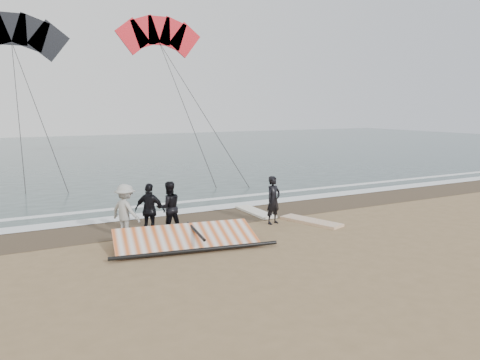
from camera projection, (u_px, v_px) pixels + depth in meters
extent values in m
plane|color=#8C704C|center=(279.00, 248.00, 13.76)|extent=(120.00, 120.00, 0.00)
cube|color=#233838|center=(81.00, 153.00, 42.49)|extent=(120.00, 54.00, 0.02)
cube|color=#4C3D2B|center=(214.00, 217.00, 17.67)|extent=(120.00, 2.80, 0.01)
cube|color=white|center=(199.00, 209.00, 18.89)|extent=(120.00, 0.90, 0.01)
cube|color=white|center=(184.00, 202.00, 20.37)|extent=(120.00, 0.45, 0.01)
imported|color=black|center=(273.00, 200.00, 16.55)|extent=(0.72, 0.57, 1.71)
cube|color=silver|center=(311.00, 221.00, 16.81)|extent=(1.35, 2.44, 0.09)
cube|color=white|center=(255.00, 212.00, 18.31)|extent=(0.65, 2.30, 0.10)
imported|color=black|center=(169.00, 207.00, 15.31)|extent=(0.85, 0.66, 1.72)
imported|color=black|center=(150.00, 210.00, 14.81)|extent=(1.05, 0.99, 1.74)
imported|color=#AEAFAA|center=(126.00, 211.00, 14.75)|extent=(1.10, 1.28, 1.72)
cube|color=black|center=(173.00, 241.00, 14.31)|extent=(2.94, 1.15, 0.11)
cube|color=orange|center=(186.00, 237.00, 13.84)|extent=(4.41, 2.29, 0.44)
cylinder|color=black|center=(197.00, 250.00, 13.19)|extent=(4.81, 0.91, 0.11)
cylinder|color=black|center=(196.00, 231.00, 13.96)|extent=(0.43, 2.08, 0.09)
cylinder|color=#262626|center=(183.00, 103.00, 28.68)|extent=(0.04, 0.04, 14.94)
cylinder|color=#262626|center=(197.00, 103.00, 28.75)|extent=(0.04, 0.04, 15.43)
cylinder|color=#262626|center=(18.00, 107.00, 26.00)|extent=(0.04, 0.04, 12.78)
cylinder|color=#262626|center=(36.00, 107.00, 26.07)|extent=(0.04, 0.04, 13.49)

